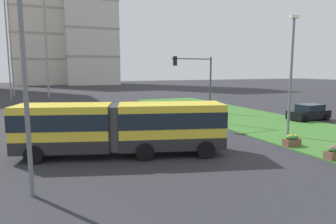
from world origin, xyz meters
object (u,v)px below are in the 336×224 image
(flower_planter_4, at_px, (292,140))
(streetlight_median, at_px, (291,72))
(articulated_bus, at_px, (122,127))
(apartment_tower_westcentre, at_px, (47,24))
(apartment_tower_centre, at_px, (89,4))
(car_black_sedan, at_px, (309,113))
(flower_planter_3, at_px, (335,153))
(traffic_light_far_right, at_px, (198,78))
(streetlight_left, at_px, (24,63))

(flower_planter_4, bearing_deg, streetlight_median, 50.34)
(articulated_bus, height_order, apartment_tower_westcentre, apartment_tower_westcentre)
(apartment_tower_westcentre, distance_m, apartment_tower_centre, 15.72)
(articulated_bus, bearing_deg, apartment_tower_westcentre, 91.15)
(car_black_sedan, distance_m, streetlight_median, 9.89)
(flower_planter_3, xyz_separation_m, streetlight_median, (1.90, 5.38, 4.37))
(flower_planter_4, bearing_deg, articulated_bus, 167.21)
(flower_planter_4, relative_size, traffic_light_far_right, 0.18)
(flower_planter_4, bearing_deg, streetlight_left, -173.15)
(flower_planter_3, bearing_deg, articulated_bus, 152.52)
(car_black_sedan, height_order, apartment_tower_westcentre, apartment_tower_westcentre)
(traffic_light_far_right, relative_size, apartment_tower_westcentre, 0.15)
(articulated_bus, height_order, streetlight_left, streetlight_left)
(streetlight_median, bearing_deg, flower_planter_4, -129.66)
(apartment_tower_centre, bearing_deg, articulated_bus, -97.32)
(traffic_light_far_right, height_order, apartment_tower_westcentre, apartment_tower_westcentre)
(streetlight_left, height_order, apartment_tower_centre, apartment_tower_centre)
(flower_planter_3, distance_m, apartment_tower_westcentre, 102.40)
(traffic_light_far_right, height_order, apartment_tower_centre, apartment_tower_centre)
(flower_planter_3, height_order, flower_planter_4, same)
(car_black_sedan, height_order, streetlight_left, streetlight_left)
(articulated_bus, distance_m, streetlight_left, 7.23)
(streetlight_left, distance_m, apartment_tower_westcentre, 99.63)
(articulated_bus, distance_m, flower_planter_3, 11.92)
(articulated_bus, height_order, traffic_light_far_right, traffic_light_far_right)
(articulated_bus, distance_m, flower_planter_4, 10.86)
(flower_planter_3, distance_m, streetlight_left, 15.99)
(car_black_sedan, bearing_deg, flower_planter_3, -132.40)
(apartment_tower_westcentre, bearing_deg, traffic_light_far_right, -82.96)
(flower_planter_3, bearing_deg, car_black_sedan, 47.60)
(car_black_sedan, relative_size, flower_planter_4, 4.12)
(traffic_light_far_right, bearing_deg, streetlight_left, -139.77)
(flower_planter_4, bearing_deg, traffic_light_far_right, 99.85)
(articulated_bus, bearing_deg, apartment_tower_centre, 82.68)
(articulated_bus, xyz_separation_m, apartment_tower_centre, (11.48, 89.42, 25.08))
(car_black_sedan, xyz_separation_m, flower_planter_3, (-9.44, -10.34, -0.33))
(car_black_sedan, relative_size, apartment_tower_westcentre, 0.11)
(articulated_bus, xyz_separation_m, car_black_sedan, (19.96, 4.87, -0.90))
(flower_planter_3, relative_size, traffic_light_far_right, 0.18)
(car_black_sedan, height_order, flower_planter_4, car_black_sedan)
(flower_planter_3, bearing_deg, streetlight_left, 175.27)
(flower_planter_4, relative_size, apartment_tower_centre, 0.02)
(flower_planter_4, xyz_separation_m, apartment_tower_centre, (0.96, 91.81, 26.31))
(articulated_bus, height_order, streetlight_median, streetlight_median)
(apartment_tower_centre, bearing_deg, flower_planter_3, -90.58)
(flower_planter_3, xyz_separation_m, apartment_tower_westcentre, (-12.42, 99.73, 19.63))
(articulated_bus, bearing_deg, car_black_sedan, 13.70)
(flower_planter_3, height_order, traffic_light_far_right, traffic_light_far_right)
(apartment_tower_westcentre, bearing_deg, flower_planter_3, -82.90)
(streetlight_left, relative_size, streetlight_median, 1.09)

